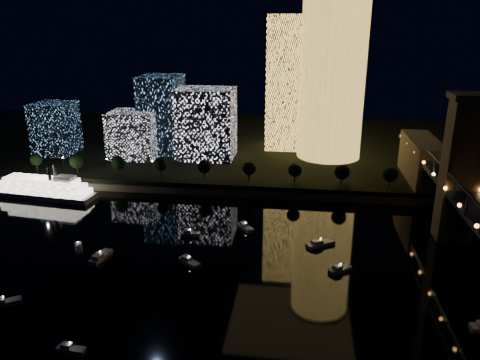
# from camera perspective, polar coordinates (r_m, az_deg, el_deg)

# --- Properties ---
(ground) EXTENTS (520.00, 520.00, 0.00)m
(ground) POSITION_cam_1_polar(r_m,az_deg,el_deg) (128.58, 0.96, -14.96)
(ground) COLOR black
(ground) RESTS_ON ground
(far_bank) EXTENTS (420.00, 160.00, 5.00)m
(far_bank) POSITION_cam_1_polar(r_m,az_deg,el_deg) (275.33, 4.93, 4.17)
(far_bank) COLOR black
(far_bank) RESTS_ON ground
(seawall) EXTENTS (420.00, 6.00, 3.00)m
(seawall) POSITION_cam_1_polar(r_m,az_deg,el_deg) (201.20, 3.74, -1.63)
(seawall) COLOR #6B5E4C
(seawall) RESTS_ON ground
(tower_cylindrical) EXTENTS (34.00, 34.00, 82.33)m
(tower_cylindrical) POSITION_cam_1_polar(r_m,az_deg,el_deg) (240.77, 11.23, 12.40)
(tower_cylindrical) COLOR #FFC051
(tower_cylindrical) RESTS_ON far_bank
(tower_rectangular) EXTENTS (22.04, 22.04, 70.12)m
(tower_rectangular) POSITION_cam_1_polar(r_m,az_deg,el_deg) (257.55, 5.84, 11.65)
(tower_rectangular) COLOR #FFC051
(tower_rectangular) RESTS_ON far_bank
(midrise_blocks) EXTENTS (103.94, 37.55, 39.98)m
(midrise_blocks) POSITION_cam_1_polar(r_m,az_deg,el_deg) (248.21, -10.26, 6.86)
(midrise_blocks) COLOR silver
(midrise_blocks) RESTS_ON far_bank
(riverboat) EXTENTS (50.08, 15.62, 14.84)m
(riverboat) POSITION_cam_1_polar(r_m,az_deg,el_deg) (217.93, -23.37, -0.92)
(riverboat) COLOR silver
(riverboat) RESTS_ON ground
(motorboats) EXTENTS (132.41, 76.76, 2.78)m
(motorboats) POSITION_cam_1_polar(r_m,az_deg,el_deg) (145.11, -3.18, -10.37)
(motorboats) COLOR silver
(motorboats) RESTS_ON ground
(esplanade_trees) EXTENTS (166.19, 6.74, 8.87)m
(esplanade_trees) POSITION_cam_1_polar(r_m,az_deg,el_deg) (206.99, -3.00, 1.60)
(esplanade_trees) COLOR black
(esplanade_trees) RESTS_ON far_bank
(street_lamps) EXTENTS (132.70, 0.70, 5.65)m
(street_lamps) POSITION_cam_1_polar(r_m,az_deg,el_deg) (214.82, -5.06, 1.78)
(street_lamps) COLOR black
(street_lamps) RESTS_ON far_bank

